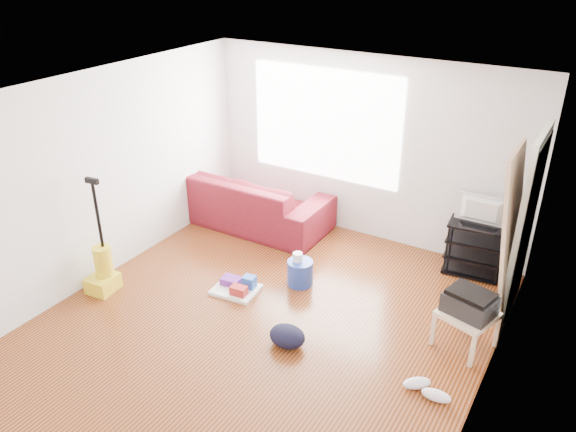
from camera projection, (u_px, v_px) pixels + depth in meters
The scene contains 13 objects.
room at pixel (275, 218), 5.62m from camera, with size 4.51×5.01×2.51m.
sofa at pixel (244, 220), 8.34m from camera, with size 2.57×1.01×0.75m, color #580F1A.
tv_stand at pixel (474, 249), 6.89m from camera, with size 0.71×0.45×0.68m.
tv at pixel (481, 211), 6.66m from camera, with size 0.62×0.08×0.36m, color black.
side_table at pixel (467, 318), 5.64m from camera, with size 0.63×0.63×0.41m.
printer at pixel (470, 303), 5.56m from camera, with size 0.55×0.46×0.25m.
bucket at pixel (300, 284), 6.82m from camera, with size 0.31×0.31×0.31m, color #213D9D.
toilet_paper at pixel (298, 268), 6.74m from camera, with size 0.12×0.12×0.11m, color white.
cleaning_tray at pixel (238, 287), 6.65m from camera, with size 0.56×0.47×0.19m.
backpack at pixel (287, 345), 5.79m from camera, with size 0.39×0.31×0.21m, color black.
sneakers at pixel (426, 389), 5.14m from camera, with size 0.49×0.27×0.11m.
vacuum at pixel (103, 270), 6.60m from camera, with size 0.33×0.37×1.41m.
door_panel at pixel (495, 317), 6.21m from camera, with size 0.04×0.78×1.95m, color tan.
Camera 1 is at (2.77, -4.10, 3.76)m, focal length 35.00 mm.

